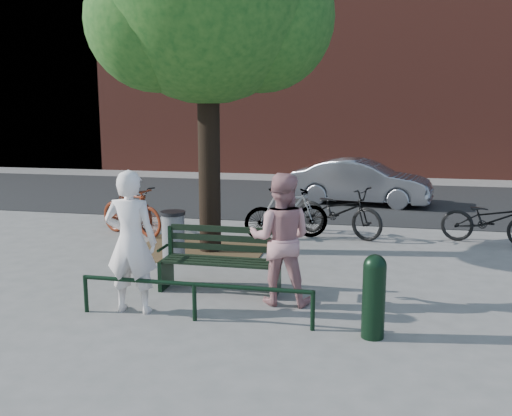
% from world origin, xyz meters
% --- Properties ---
extents(ground, '(90.00, 90.00, 0.00)m').
position_xyz_m(ground, '(0.00, 0.00, 0.00)').
color(ground, gray).
rests_on(ground, ground).
extents(dirt_pit, '(2.40, 2.00, 0.02)m').
position_xyz_m(dirt_pit, '(-1.00, 2.20, 0.01)').
color(dirt_pit, brown).
rests_on(dirt_pit, ground).
extents(road, '(40.00, 7.00, 0.01)m').
position_xyz_m(road, '(0.00, 8.50, 0.01)').
color(road, black).
rests_on(road, ground).
extents(townhouse_row, '(45.00, 4.00, 14.00)m').
position_xyz_m(townhouse_row, '(0.17, 16.00, 6.25)').
color(townhouse_row, brown).
rests_on(townhouse_row, ground).
extents(park_bench, '(1.74, 0.54, 0.97)m').
position_xyz_m(park_bench, '(-0.00, 0.08, 0.48)').
color(park_bench, black).
rests_on(park_bench, ground).
extents(guard_railing, '(3.06, 0.06, 0.51)m').
position_xyz_m(guard_railing, '(0.00, -1.20, 0.40)').
color(guard_railing, black).
rests_on(guard_railing, ground).
extents(street_tree, '(4.20, 3.80, 6.50)m').
position_xyz_m(street_tree, '(-0.75, 2.20, 4.42)').
color(street_tree, black).
rests_on(street_tree, ground).
extents(person_left, '(0.72, 0.50, 1.89)m').
position_xyz_m(person_left, '(-0.90, -1.05, 0.95)').
color(person_left, white).
rests_on(person_left, ground).
extents(person_right, '(0.90, 0.72, 1.81)m').
position_xyz_m(person_right, '(0.95, -0.31, 0.90)').
color(person_right, tan).
rests_on(person_right, ground).
extents(bollard, '(0.27, 0.27, 1.01)m').
position_xyz_m(bollard, '(2.22, -1.26, 0.54)').
color(bollard, black).
rests_on(bollard, ground).
extents(litter_bin, '(0.43, 0.43, 0.88)m').
position_xyz_m(litter_bin, '(-1.23, 1.40, 0.45)').
color(litter_bin, gray).
rests_on(litter_bin, ground).
extents(bicycle_a, '(1.79, 1.62, 0.94)m').
position_xyz_m(bicycle_a, '(-3.06, 3.78, 0.47)').
color(bicycle_a, black).
rests_on(bicycle_a, ground).
extents(bicycle_b, '(1.77, 1.11, 1.03)m').
position_xyz_m(bicycle_b, '(-2.78, 3.10, 0.52)').
color(bicycle_b, '#63200E').
rests_on(bicycle_b, ground).
extents(bicycle_c, '(2.11, 1.50, 1.05)m').
position_xyz_m(bicycle_c, '(1.46, 3.90, 0.53)').
color(bicycle_c, black).
rests_on(bicycle_c, ground).
extents(bicycle_d, '(1.79, 1.11, 1.04)m').
position_xyz_m(bicycle_d, '(0.44, 3.48, 0.52)').
color(bicycle_d, gray).
rests_on(bicycle_d, ground).
extents(bicycle_e, '(1.98, 1.18, 0.98)m').
position_xyz_m(bicycle_e, '(4.40, 3.82, 0.49)').
color(bicycle_e, black).
rests_on(bicycle_e, ground).
extents(parked_car, '(3.86, 1.87, 1.22)m').
position_xyz_m(parked_car, '(1.81, 7.92, 0.61)').
color(parked_car, gray).
rests_on(parked_car, ground).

